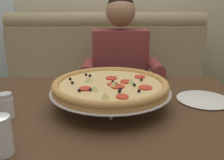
# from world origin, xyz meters

# --- Properties ---
(booth_bench) EXTENTS (1.76, 0.78, 1.13)m
(booth_bench) POSITION_xyz_m (0.00, 0.91, 0.40)
(booth_bench) COLOR #998966
(booth_bench) RESTS_ON ground_plane
(dining_table) EXTENTS (1.38, 0.89, 0.75)m
(dining_table) POSITION_xyz_m (0.00, 0.00, 0.67)
(dining_table) COLOR #4C331E
(dining_table) RESTS_ON ground_plane
(diner_main) EXTENTS (0.54, 0.64, 1.27)m
(diner_main) POSITION_xyz_m (0.11, 0.65, 0.71)
(diner_main) COLOR #2D3342
(diner_main) RESTS_ON ground_plane
(pizza) EXTENTS (0.54, 0.54, 0.13)m
(pizza) POSITION_xyz_m (0.02, -0.01, 0.85)
(pizza) COLOR silver
(pizza) RESTS_ON dining_table
(shaker_pepper_flakes) EXTENTS (0.06, 0.06, 0.10)m
(shaker_pepper_flakes) POSITION_xyz_m (-0.40, -0.13, 0.80)
(shaker_pepper_flakes) COLOR white
(shaker_pepper_flakes) RESTS_ON dining_table
(plate_near_left) EXTENTS (0.26, 0.26, 0.02)m
(plate_near_left) POSITION_xyz_m (0.47, 0.04, 0.76)
(plate_near_left) COLOR white
(plate_near_left) RESTS_ON dining_table
(drinking_glass) EXTENTS (0.07, 0.07, 0.13)m
(drinking_glass) POSITION_xyz_m (-0.32, -0.39, 0.81)
(drinking_glass) COLOR silver
(drinking_glass) RESTS_ON dining_table
(patio_chair) EXTENTS (0.43, 0.43, 0.86)m
(patio_chair) POSITION_xyz_m (-1.19, 2.31, 0.52)
(patio_chair) COLOR black
(patio_chair) RESTS_ON ground_plane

